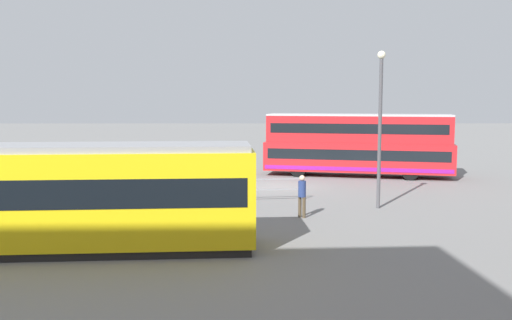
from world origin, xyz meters
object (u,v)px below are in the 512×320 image
at_px(pedestrian_crossing, 302,193).
at_px(info_sign, 139,165).
at_px(tram_yellow, 46,197).
at_px(street_lamp, 380,117).
at_px(double_decker_bus, 357,145).
at_px(pedestrian_near_railing, 179,178).

xyz_separation_m(pedestrian_crossing, info_sign, (7.33, -3.16, 0.78)).
bearing_deg(tram_yellow, street_lamp, -149.62).
xyz_separation_m(pedestrian_crossing, street_lamp, (-3.59, -1.97, 3.04)).
bearing_deg(double_decker_bus, tram_yellow, 53.20).
relative_size(tram_yellow, street_lamp, 1.92).
relative_size(tram_yellow, pedestrian_near_railing, 7.44).
xyz_separation_m(tram_yellow, info_sign, (-1.28, -8.33, 0.01)).
bearing_deg(pedestrian_crossing, info_sign, -23.30).
height_order(double_decker_bus, street_lamp, street_lamp).
bearing_deg(tram_yellow, double_decker_bus, -126.80).
xyz_separation_m(tram_yellow, pedestrian_near_railing, (-2.97, -9.63, -0.75)).
xyz_separation_m(double_decker_bus, pedestrian_near_railing, (10.19, 7.97, -0.96)).
xyz_separation_m(double_decker_bus, tram_yellow, (13.16, 17.60, -0.21)).
height_order(pedestrian_near_railing, pedestrian_crossing, pedestrian_near_railing).
bearing_deg(pedestrian_near_railing, pedestrian_crossing, 141.71).
height_order(pedestrian_near_railing, info_sign, info_sign).
distance_m(double_decker_bus, pedestrian_crossing, 13.26).
height_order(double_decker_bus, info_sign, double_decker_bus).
distance_m(tram_yellow, pedestrian_crossing, 10.07).
height_order(double_decker_bus, pedestrian_near_railing, double_decker_bus).
relative_size(pedestrian_crossing, info_sign, 0.68).
distance_m(pedestrian_near_railing, street_lamp, 10.02).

